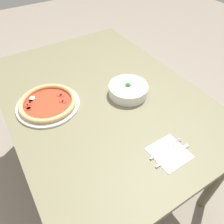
% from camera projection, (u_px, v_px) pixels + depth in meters
% --- Properties ---
extents(ground_plane, '(8.00, 8.00, 0.00)m').
position_uv_depth(ground_plane, '(104.00, 166.00, 1.77)').
color(ground_plane, gray).
extents(dining_table, '(1.39, 1.01, 0.76)m').
position_uv_depth(dining_table, '(101.00, 105.00, 1.30)').
color(dining_table, '#706B4C').
rests_on(dining_table, ground_plane).
extents(pizza, '(0.33, 0.33, 0.04)m').
position_uv_depth(pizza, '(48.00, 103.00, 1.15)').
color(pizza, white).
rests_on(pizza, dining_table).
extents(bowl, '(0.22, 0.22, 0.07)m').
position_uv_depth(bowl, '(128.00, 89.00, 1.21)').
color(bowl, white).
rests_on(bowl, dining_table).
extents(napkin, '(0.15, 0.15, 0.00)m').
position_uv_depth(napkin, '(169.00, 153.00, 0.95)').
color(napkin, white).
rests_on(napkin, dining_table).
extents(fork, '(0.02, 0.18, 0.00)m').
position_uv_depth(fork, '(166.00, 149.00, 0.96)').
color(fork, silver).
rests_on(fork, napkin).
extents(knife, '(0.02, 0.20, 0.01)m').
position_uv_depth(knife, '(171.00, 156.00, 0.93)').
color(knife, silver).
rests_on(knife, napkin).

